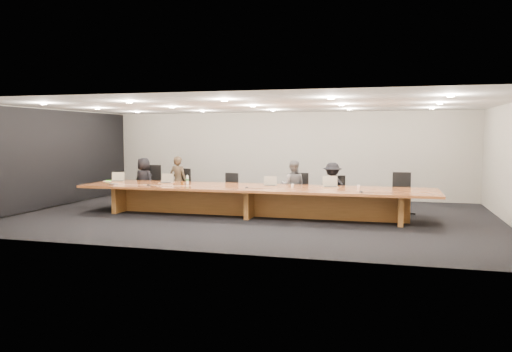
{
  "coord_description": "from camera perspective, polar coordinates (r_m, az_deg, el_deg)",
  "views": [
    {
      "loc": [
        3.36,
        -12.09,
        2.06
      ],
      "look_at": [
        0.0,
        0.3,
        1.0
      ],
      "focal_mm": 35.0,
      "sensor_mm": 36.0,
      "label": 1
    }
  ],
  "objects": [
    {
      "name": "chair_left",
      "position": [
        14.7,
        -8.74,
        -1.23
      ],
      "size": [
        0.72,
        0.72,
        1.1
      ],
      "primitive_type": null,
      "rotation": [
        0.0,
        0.0,
        -0.34
      ],
      "color": "black",
      "rests_on": "ground"
    },
    {
      "name": "av_box",
      "position": [
        13.66,
        -15.98,
        -0.9
      ],
      "size": [
        0.25,
        0.22,
        0.03
      ],
      "primitive_type": "cube",
      "rotation": [
        0.0,
        0.0,
        -0.36
      ],
      "color": "#9E9FA3",
      "rests_on": "conference_table"
    },
    {
      "name": "person_b",
      "position": [
        14.7,
        -8.89,
        -0.55
      ],
      "size": [
        0.55,
        0.39,
        1.45
      ],
      "primitive_type": "imported",
      "rotation": [
        0.0,
        0.0,
        3.06
      ],
      "color": "#392E1F",
      "rests_on": "ground"
    },
    {
      "name": "conference_table",
      "position": [
        12.64,
        -0.36,
        -2.27
      ],
      "size": [
        9.0,
        1.8,
        0.75
      ],
      "color": "brown",
      "rests_on": "ground"
    },
    {
      "name": "ground",
      "position": [
        12.72,
        -0.36,
        -4.6
      ],
      "size": [
        12.0,
        12.0,
        0.0
      ],
      "primitive_type": "plane",
      "color": "black",
      "rests_on": "ground"
    },
    {
      "name": "chair_far_right",
      "position": [
        13.39,
        16.26,
        -1.92
      ],
      "size": [
        0.59,
        0.59,
        1.11
      ],
      "primitive_type": null,
      "rotation": [
        0.0,
        0.0,
        -0.04
      ],
      "color": "black",
      "rests_on": "ground"
    },
    {
      "name": "chair_right",
      "position": [
        13.44,
        9.48,
        -2.02
      ],
      "size": [
        0.65,
        0.65,
        1.0
      ],
      "primitive_type": null,
      "rotation": [
        0.0,
        0.0,
        0.34
      ],
      "color": "black",
      "rests_on": "ground"
    },
    {
      "name": "amber_mug",
      "position": [
        13.21,
        -8.42,
        -0.81
      ],
      "size": [
        0.1,
        0.1,
        0.1
      ],
      "primitive_type": "cylinder",
      "rotation": [
        0.0,
        0.0,
        -0.33
      ],
      "color": "brown",
      "rests_on": "conference_table"
    },
    {
      "name": "paper_cup_far",
      "position": [
        12.52,
        11.61,
        -1.19
      ],
      "size": [
        0.09,
        0.09,
        0.08
      ],
      "primitive_type": "cone",
      "rotation": [
        0.0,
        0.0,
        0.41
      ],
      "color": "white",
      "rests_on": "conference_table"
    },
    {
      "name": "laptop_d",
      "position": [
        12.79,
        1.61,
        -0.58
      ],
      "size": [
        0.36,
        0.28,
        0.26
      ],
      "primitive_type": null,
      "rotation": [
        0.0,
        0.0,
        0.16
      ],
      "color": "tan",
      "rests_on": "conference_table"
    },
    {
      "name": "person_d",
      "position": [
        13.48,
        8.71,
        -1.28
      ],
      "size": [
        0.91,
        0.6,
        1.33
      ],
      "primitive_type": "imported",
      "rotation": [
        0.0,
        0.0,
        3.27
      ],
      "color": "black",
      "rests_on": "ground"
    },
    {
      "name": "back_wall",
      "position": [
        16.45,
        3.38,
        2.41
      ],
      "size": [
        12.0,
        0.02,
        2.8
      ],
      "primitive_type": "cube",
      "color": "beige",
      "rests_on": "ground"
    },
    {
      "name": "laptop_e",
      "position": [
        12.61,
        8.52,
        -0.63
      ],
      "size": [
        0.42,
        0.35,
        0.29
      ],
      "primitive_type": null,
      "rotation": [
        0.0,
        0.0,
        0.22
      ],
      "color": "#B6A98B",
      "rests_on": "conference_table"
    },
    {
      "name": "laptop_b",
      "position": [
        13.76,
        -10.29,
        -0.26
      ],
      "size": [
        0.35,
        0.26,
        0.27
      ],
      "primitive_type": null,
      "rotation": [
        0.0,
        0.0,
        0.05
      ],
      "color": "#BDAB90",
      "rests_on": "conference_table"
    },
    {
      "name": "left_wall_panel",
      "position": [
        15.27,
        -22.38,
        1.78
      ],
      "size": [
        0.08,
        7.84,
        2.74
      ],
      "primitive_type": "cube",
      "color": "black",
      "rests_on": "ground"
    },
    {
      "name": "person_a",
      "position": [
        15.12,
        -12.7,
        -0.57
      ],
      "size": [
        0.78,
        0.62,
        1.39
      ],
      "primitive_type": "imported",
      "rotation": [
        0.0,
        0.0,
        2.84
      ],
      "color": "black",
      "rests_on": "ground"
    },
    {
      "name": "paper_cup_near",
      "position": [
        12.49,
        4.17,
        -1.11
      ],
      "size": [
        0.09,
        0.09,
        0.09
      ],
      "primitive_type": "cone",
      "rotation": [
        0.0,
        0.0,
        -0.26
      ],
      "color": "silver",
      "rests_on": "conference_table"
    },
    {
      "name": "mic_right",
      "position": [
        11.65,
        11.92,
        -1.76
      ],
      "size": [
        0.15,
        0.15,
        0.03
      ],
      "primitive_type": "cone",
      "rotation": [
        0.0,
        0.0,
        0.35
      ],
      "color": "black",
      "rests_on": "conference_table"
    },
    {
      "name": "mic_left",
      "position": [
        13.23,
        -12.21,
        -1.0
      ],
      "size": [
        0.16,
        0.16,
        0.03
      ],
      "primitive_type": "cone",
      "rotation": [
        0.0,
        0.0,
        0.3
      ],
      "color": "black",
      "rests_on": "conference_table"
    },
    {
      "name": "chair_mid_right",
      "position": [
        13.65,
        4.99,
        -1.77
      ],
      "size": [
        0.55,
        0.55,
        1.04
      ],
      "primitive_type": null,
      "rotation": [
        0.0,
        0.0,
        0.05
      ],
      "color": "black",
      "rests_on": "ground"
    },
    {
      "name": "laptop_a",
      "position": [
        14.53,
        -15.54,
        -0.09
      ],
      "size": [
        0.41,
        0.36,
        0.27
      ],
      "primitive_type": null,
      "rotation": [
        0.0,
        0.0,
        0.39
      ],
      "color": "beige",
      "rests_on": "conference_table"
    },
    {
      "name": "lime_gadget",
      "position": [
        14.67,
        -16.51,
        -0.5
      ],
      "size": [
        0.15,
        0.11,
        0.02
      ],
      "primitive_type": "cube",
      "rotation": [
        0.0,
        0.0,
        0.26
      ],
      "color": "#52D538",
      "rests_on": "notepad"
    },
    {
      "name": "water_bottle",
      "position": [
        13.47,
        -7.86,
        -0.43
      ],
      "size": [
        0.08,
        0.08,
        0.22
      ],
      "primitive_type": "cylinder",
      "rotation": [
        0.0,
        0.0,
        -0.15
      ],
      "color": "silver",
      "rests_on": "conference_table"
    },
    {
      "name": "chair_far_left",
      "position": [
        15.14,
        -11.99,
        -0.94
      ],
      "size": [
        0.66,
        0.66,
        1.19
      ],
      "primitive_type": null,
      "rotation": [
        0.0,
        0.0,
        0.09
      ],
      "color": "black",
      "rests_on": "ground"
    },
    {
      "name": "notepad",
      "position": [
        14.7,
        -16.54,
        -0.56
      ],
      "size": [
        0.25,
        0.21,
        0.01
      ],
      "primitive_type": "cube",
      "rotation": [
        0.0,
        0.0,
        -0.15
      ],
      "color": "white",
      "rests_on": "conference_table"
    },
    {
      "name": "mic_center",
      "position": [
        12.34,
        -1.05,
        -1.31
      ],
      "size": [
        0.13,
        0.13,
        0.03
      ],
      "primitive_type": "cone",
      "rotation": [
        0.0,
        0.0,
        -0.19
      ],
      "color": "black",
      "rests_on": "conference_table"
    },
    {
      "name": "chair_mid_left",
      "position": [
        14.06,
        -3.24,
        -1.65
      ],
      "size": [
        0.63,
        0.63,
        1.0
      ],
      "primitive_type": null,
      "rotation": [
        0.0,
        0.0,
        -0.29
      ],
      "color": "black",
      "rests_on": "ground"
    },
    {
      "name": "person_c",
      "position": [
        13.58,
        4.25,
        -1.1
      ],
      "size": [
        0.7,
        0.56,
        1.37
      ],
      "primitive_type": "imported",
      "rotation": [
        0.0,
        0.0,
        3.21
      ],
      "color": "slate",
      "rests_on": "ground"
    }
  ]
}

